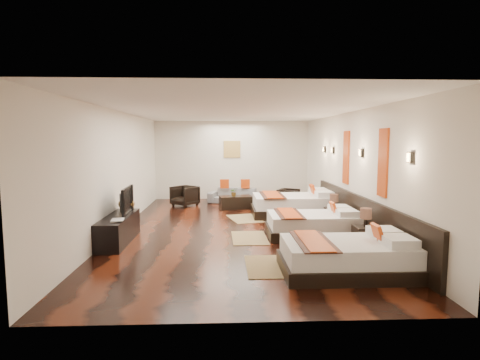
{
  "coord_description": "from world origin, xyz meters",
  "views": [
    {
      "loc": [
        -0.29,
        -9.01,
        2.13
      ],
      "look_at": [
        0.12,
        0.77,
        1.1
      ],
      "focal_mm": 28.56,
      "sensor_mm": 36.0,
      "label": 1
    }
  ],
  "objects_px": {
    "coffee_table": "(236,202)",
    "sofa": "(235,196)",
    "table_plant": "(234,192)",
    "armchair_right": "(288,197)",
    "tv": "(123,201)",
    "armchair_left": "(185,196)",
    "book": "(111,220)",
    "tv_console": "(118,229)",
    "bed_near": "(348,256)",
    "nightstand_b": "(334,214)",
    "nightstand_a": "(365,235)",
    "bed_far": "(295,205)",
    "figurine": "(126,202)",
    "bed_mid": "(313,224)"
  },
  "relations": [
    {
      "from": "nightstand_a",
      "to": "coffee_table",
      "type": "xyz_separation_m",
      "value": [
        -2.37,
        4.56,
        -0.09
      ]
    },
    {
      "from": "armchair_left",
      "to": "book",
      "type": "bearing_deg",
      "value": -61.5
    },
    {
      "from": "nightstand_b",
      "to": "armchair_left",
      "type": "relative_size",
      "value": 1.1
    },
    {
      "from": "coffee_table",
      "to": "sofa",
      "type": "bearing_deg",
      "value": 90.0
    },
    {
      "from": "bed_far",
      "to": "tv",
      "type": "height_order",
      "value": "tv"
    },
    {
      "from": "bed_mid",
      "to": "armchair_left",
      "type": "xyz_separation_m",
      "value": [
        -3.26,
        3.99,
        0.07
      ]
    },
    {
      "from": "bed_near",
      "to": "nightstand_b",
      "type": "xyz_separation_m",
      "value": [
        0.75,
        3.41,
        0.0
      ]
    },
    {
      "from": "figurine",
      "to": "table_plant",
      "type": "distance_m",
      "value": 3.93
    },
    {
      "from": "tv_console",
      "to": "tv",
      "type": "height_order",
      "value": "tv"
    },
    {
      "from": "nightstand_a",
      "to": "figurine",
      "type": "xyz_separation_m",
      "value": [
        -4.95,
        1.48,
        0.45
      ]
    },
    {
      "from": "nightstand_b",
      "to": "bed_mid",
      "type": "bearing_deg",
      "value": -126.6
    },
    {
      "from": "bed_near",
      "to": "coffee_table",
      "type": "xyz_separation_m",
      "value": [
        -1.62,
        5.82,
        -0.07
      ]
    },
    {
      "from": "armchair_right",
      "to": "table_plant",
      "type": "relative_size",
      "value": 2.29
    },
    {
      "from": "tv",
      "to": "sofa",
      "type": "bearing_deg",
      "value": -31.4
    },
    {
      "from": "bed_far",
      "to": "armchair_right",
      "type": "distance_m",
      "value": 1.55
    },
    {
      "from": "bed_near",
      "to": "nightstand_b",
      "type": "distance_m",
      "value": 3.49
    },
    {
      "from": "nightstand_b",
      "to": "coffee_table",
      "type": "height_order",
      "value": "nightstand_b"
    },
    {
      "from": "sofa",
      "to": "figurine",
      "type": "bearing_deg",
      "value": -104.92
    },
    {
      "from": "book",
      "to": "figurine",
      "type": "xyz_separation_m",
      "value": [
        0.0,
        1.2,
        0.17
      ]
    },
    {
      "from": "bed_near",
      "to": "figurine",
      "type": "bearing_deg",
      "value": 146.75
    },
    {
      "from": "bed_near",
      "to": "tv_console",
      "type": "xyz_separation_m",
      "value": [
        -4.2,
        2.04,
        0.0
      ]
    },
    {
      "from": "table_plant",
      "to": "armchair_right",
      "type": "bearing_deg",
      "value": 15.36
    },
    {
      "from": "armchair_right",
      "to": "tv",
      "type": "bearing_deg",
      "value": 163.23
    },
    {
      "from": "bed_far",
      "to": "tv_console",
      "type": "distance_m",
      "value": 4.97
    },
    {
      "from": "bed_mid",
      "to": "book",
      "type": "distance_m",
      "value": 4.29
    },
    {
      "from": "tv",
      "to": "armchair_right",
      "type": "bearing_deg",
      "value": -49.43
    },
    {
      "from": "bed_mid",
      "to": "armchair_left",
      "type": "distance_m",
      "value": 5.15
    },
    {
      "from": "figurine",
      "to": "armchair_left",
      "type": "xyz_separation_m",
      "value": [
        0.94,
        3.64,
        -0.41
      ]
    },
    {
      "from": "bed_far",
      "to": "book",
      "type": "distance_m",
      "value": 5.26
    },
    {
      "from": "tv_console",
      "to": "armchair_left",
      "type": "distance_m",
      "value": 4.45
    },
    {
      "from": "tv_console",
      "to": "book",
      "type": "height_order",
      "value": "book"
    },
    {
      "from": "figurine",
      "to": "tv",
      "type": "bearing_deg",
      "value": -84.28
    },
    {
      "from": "tv",
      "to": "armchair_left",
      "type": "distance_m",
      "value": 4.26
    },
    {
      "from": "sofa",
      "to": "bed_far",
      "type": "bearing_deg",
      "value": -36.13
    },
    {
      "from": "table_plant",
      "to": "nightstand_a",
      "type": "bearing_deg",
      "value": -61.58
    },
    {
      "from": "nightstand_b",
      "to": "armchair_right",
      "type": "height_order",
      "value": "nightstand_b"
    },
    {
      "from": "bed_far",
      "to": "nightstand_b",
      "type": "relative_size",
      "value": 2.95
    },
    {
      "from": "table_plant",
      "to": "coffee_table",
      "type": "bearing_deg",
      "value": 44.11
    },
    {
      "from": "tv",
      "to": "armchair_right",
      "type": "height_order",
      "value": "tv"
    },
    {
      "from": "nightstand_b",
      "to": "tv_console",
      "type": "distance_m",
      "value": 5.13
    },
    {
      "from": "figurine",
      "to": "coffee_table",
      "type": "bearing_deg",
      "value": 50.03
    },
    {
      "from": "bed_near",
      "to": "tv",
      "type": "relative_size",
      "value": 2.06
    },
    {
      "from": "coffee_table",
      "to": "nightstand_a",
      "type": "bearing_deg",
      "value": -62.52
    },
    {
      "from": "figurine",
      "to": "coffee_table",
      "type": "relative_size",
      "value": 0.38
    },
    {
      "from": "nightstand_a",
      "to": "coffee_table",
      "type": "relative_size",
      "value": 0.82
    },
    {
      "from": "book",
      "to": "table_plant",
      "type": "xyz_separation_m",
      "value": [
        2.51,
        4.21,
        -0.03
      ]
    },
    {
      "from": "book",
      "to": "figurine",
      "type": "relative_size",
      "value": 0.85
    },
    {
      "from": "book",
      "to": "tv_console",
      "type": "bearing_deg",
      "value": 90.0
    },
    {
      "from": "tv_console",
      "to": "figurine",
      "type": "xyz_separation_m",
      "value": [
        0.0,
        0.71,
        0.46
      ]
    },
    {
      "from": "book",
      "to": "sofa",
      "type": "xyz_separation_m",
      "value": [
        2.58,
        5.32,
        -0.31
      ]
    }
  ]
}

